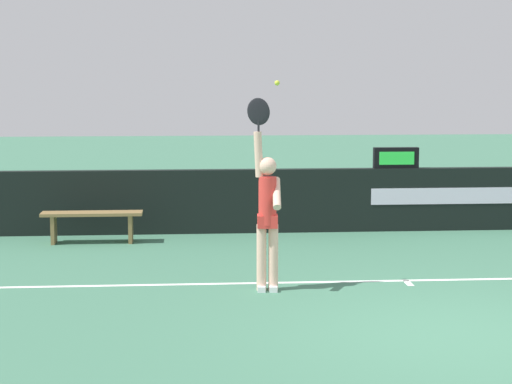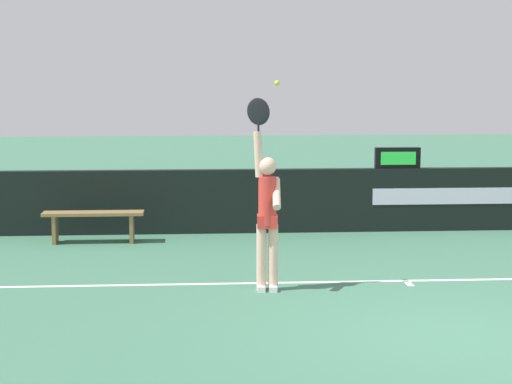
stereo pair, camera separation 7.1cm
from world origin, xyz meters
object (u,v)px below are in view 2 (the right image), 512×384
tennis_player (267,211)px  tennis_ball (277,83)px  speed_display (397,158)px  courtside_bench_far (93,219)px

tennis_player → tennis_ball: 1.61m
tennis_ball → tennis_player: bearing=-157.7°
speed_display → tennis_ball: tennis_ball is taller
tennis_player → courtside_bench_far: (-2.56, 3.39, -0.63)m
tennis_ball → courtside_bench_far: tennis_ball is taller
courtside_bench_far → speed_display: bearing=8.5°
tennis_player → tennis_ball: bearing=22.3°
speed_display → courtside_bench_far: speed_display is taller
courtside_bench_far → tennis_ball: bearing=-51.2°
speed_display → tennis_player: size_ratio=0.32×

